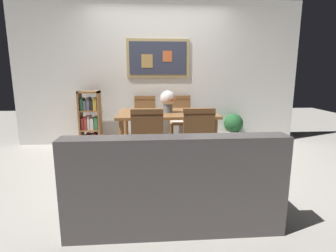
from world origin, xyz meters
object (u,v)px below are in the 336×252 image
Objects in this scene: dining_chair_far_left at (145,117)px; leather_couch at (172,186)px; bookshelf at (91,122)px; dining_chair_near_left at (147,138)px; dining_table at (167,118)px; flower_vase at (168,100)px; dining_chair_near_right at (197,137)px; potted_ivy at (233,127)px; dining_chair_far_right at (181,116)px.

leather_couch is (0.26, -2.49, -0.23)m from dining_chair_far_left.
dining_chair_near_left is at bearing -56.46° from bookshelf.
dining_table is at bearing 87.47° from leather_couch.
bookshelf is at bearing 123.54° from dining_chair_near_left.
dining_chair_far_left is 0.96m from flower_vase.
dining_chair_near_right is 0.90m from flower_vase.
dining_chair_near_left is at bearing -134.76° from potted_ivy.
dining_chair_near_right is at bearing 66.69° from leather_couch.
dining_chair_far_left is 2.78× the size of flower_vase.
dining_chair_far_right is 1.61m from bookshelf.
leather_couch is at bearing -76.64° from dining_chair_near_left.
dining_table is 1.60× the size of dining_chair_near_left.
potted_ivy is at bearing 45.24° from dining_chair_near_left.
bookshelf is (-0.96, -0.06, -0.06)m from dining_chair_far_left.
potted_ivy is 1.67m from flower_vase.
dining_chair_near_left is 2.78× the size of flower_vase.
dining_chair_near_left is 0.91m from flower_vase.
dining_chair_far_right is (-0.02, 1.58, 0.00)m from dining_chair_near_right.
bookshelf is at bearing 116.63° from leather_couch.
bookshelf reaches higher than potted_ivy.
dining_chair_near_right is 1.52× the size of potted_ivy.
dining_chair_near_left is at bearing -112.13° from flower_vase.
dining_chair_far_left is 1.67m from potted_ivy.
dining_chair_far_right is 1.03m from potted_ivy.
leather_couch is at bearing -118.69° from potted_ivy.
dining_chair_far_right is at bearing 69.22° from dining_chair_near_left.
potted_ivy is (2.61, 0.12, -0.15)m from bookshelf.
bookshelf is 1.68× the size of potted_ivy.
bookshelf is at bearing -177.10° from dining_chair_far_right.
dining_chair_far_right is 0.96m from flower_vase.
leather_couch is at bearing -92.53° from dining_table.
dining_chair_far_left is at bearing 91.54° from dining_chair_near_left.
flower_vase reaches higher than potted_ivy.
dining_chair_near_left is 0.51× the size of leather_couch.
dining_chair_near_left is at bearing -110.78° from dining_chair_far_right.
bookshelf is 3.09× the size of flower_vase.
bookshelf reaches higher than dining_chair_far_right.
dining_table is 0.85m from dining_chair_near_left.
dining_chair_far_left is 0.90× the size of bookshelf.
flower_vase is at bearing -60.12° from dining_table.
dining_table is 0.81× the size of leather_couch.
dining_chair_far_right is 2.55m from leather_couch.
bookshelf reaches higher than dining_chair_near_left.
dining_table is at bearing -111.20° from dining_chair_far_right.
potted_ivy is (0.99, 1.61, -0.21)m from dining_chair_near_right.
dining_chair_near_right is 1.58m from dining_chair_far_right.
leather_couch is (0.22, -0.92, -0.23)m from dining_chair_near_left.
dining_chair_near_left is 1.00× the size of dining_chair_far_left.
dining_chair_far_right reaches higher than leather_couch.
leather_couch is 1.78× the size of bookshelf.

